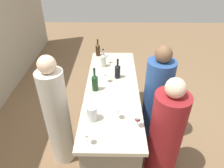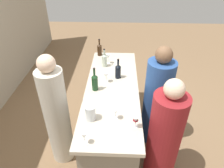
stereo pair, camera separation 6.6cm
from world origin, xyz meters
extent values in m
plane|color=#846647|center=(0.00, 0.00, 0.00)|extent=(12.00, 12.00, 0.00)
cube|color=gray|center=(0.00, 0.00, 0.46)|extent=(2.09, 0.64, 0.93)
cube|color=beige|center=(0.00, 0.00, 0.95)|extent=(2.17, 0.72, 0.05)
cylinder|color=#193D1E|center=(-0.07, 0.22, 1.08)|extent=(0.08, 0.08, 0.20)
cone|color=#193D1E|center=(-0.07, 0.22, 1.19)|extent=(0.08, 0.08, 0.04)
cylinder|color=#193D1E|center=(-0.07, 0.22, 1.26)|extent=(0.03, 0.03, 0.08)
cylinder|color=black|center=(-0.07, 0.22, 1.30)|extent=(0.03, 0.03, 0.01)
cylinder|color=black|center=(0.25, -0.08, 1.07)|extent=(0.08, 0.08, 0.18)
cone|color=black|center=(0.25, -0.08, 1.17)|extent=(0.08, 0.08, 0.03)
cylinder|color=black|center=(0.25, -0.08, 1.23)|extent=(0.03, 0.03, 0.08)
cylinder|color=black|center=(0.25, -0.08, 1.27)|extent=(0.03, 0.03, 0.01)
cylinder|color=#B7C6B2|center=(0.59, 0.14, 1.07)|extent=(0.08, 0.08, 0.18)
cone|color=#B7C6B2|center=(0.59, 0.14, 1.17)|extent=(0.08, 0.08, 0.03)
cylinder|color=#B7C6B2|center=(0.59, 0.14, 1.23)|extent=(0.03, 0.03, 0.07)
cylinder|color=black|center=(0.59, 0.14, 1.27)|extent=(0.03, 0.03, 0.01)
cylinder|color=#331E0F|center=(0.98, 0.26, 1.07)|extent=(0.08, 0.08, 0.18)
cone|color=#331E0F|center=(0.98, 0.26, 1.17)|extent=(0.08, 0.08, 0.03)
cylinder|color=#331E0F|center=(0.98, 0.26, 1.23)|extent=(0.03, 0.03, 0.07)
cylinder|color=black|center=(0.98, 0.26, 1.27)|extent=(0.03, 0.03, 0.01)
cylinder|color=white|center=(-0.74, -0.28, 0.98)|extent=(0.07, 0.07, 0.00)
cylinder|color=white|center=(-0.74, -0.28, 1.01)|extent=(0.01, 0.01, 0.06)
cone|color=white|center=(-0.74, -0.28, 1.09)|extent=(0.07, 0.07, 0.09)
cone|color=maroon|center=(-0.74, -0.28, 1.06)|extent=(0.06, 0.06, 0.03)
cylinder|color=white|center=(-0.62, -0.06, 0.98)|extent=(0.06, 0.06, 0.00)
cylinder|color=white|center=(-0.62, -0.06, 1.02)|extent=(0.01, 0.01, 0.07)
cone|color=white|center=(-0.62, -0.06, 1.09)|extent=(0.07, 0.07, 0.07)
cylinder|color=white|center=(0.13, 0.09, 0.98)|extent=(0.06, 0.06, 0.00)
cylinder|color=white|center=(0.13, 0.09, 1.02)|extent=(0.01, 0.01, 0.07)
cone|color=white|center=(0.13, 0.09, 1.09)|extent=(0.08, 0.08, 0.07)
cylinder|color=white|center=(0.69, 0.09, 0.98)|extent=(0.06, 0.06, 0.00)
cylinder|color=white|center=(0.69, 0.09, 1.02)|extent=(0.01, 0.01, 0.08)
cone|color=white|center=(0.69, 0.09, 1.10)|extent=(0.07, 0.07, 0.07)
cylinder|color=white|center=(-0.98, 0.23, 0.98)|extent=(0.07, 0.07, 0.00)
cylinder|color=white|center=(-0.98, 0.23, 1.01)|extent=(0.01, 0.01, 0.06)
cone|color=white|center=(-0.98, 0.23, 1.09)|extent=(0.06, 0.06, 0.08)
cylinder|color=silver|center=(-0.63, 0.21, 1.07)|extent=(0.11, 0.11, 0.18)
cylinder|color=maroon|center=(-0.59, -0.66, 0.64)|extent=(0.50, 0.50, 1.29)
sphere|color=beige|center=(-0.59, -0.66, 1.38)|extent=(0.22, 0.22, 0.22)
cylinder|color=#284C8C|center=(0.03, -0.65, 0.68)|extent=(0.42, 0.42, 1.37)
sphere|color=brown|center=(0.03, -0.65, 1.47)|extent=(0.22, 0.22, 0.22)
cylinder|color=beige|center=(-0.39, 0.70, 0.72)|extent=(0.34, 0.34, 1.44)
sphere|color=beige|center=(-0.39, 0.70, 1.54)|extent=(0.21, 0.21, 0.21)
camera|label=1|loc=(-2.30, -0.03, 2.59)|focal=32.73mm
camera|label=2|loc=(-2.30, -0.10, 2.59)|focal=32.73mm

